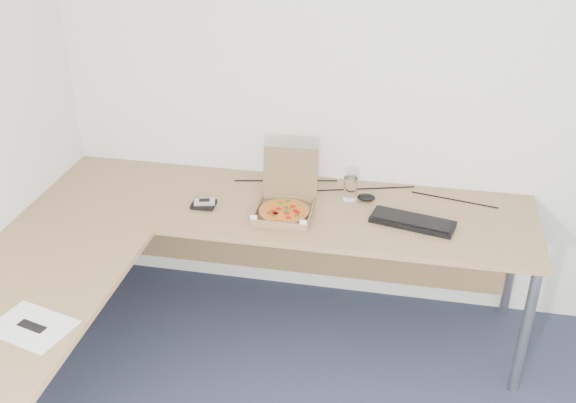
% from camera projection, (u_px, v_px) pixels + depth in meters
% --- Properties ---
extents(room_shell, '(3.50, 3.50, 2.50)m').
position_uv_depth(room_shell, '(359.00, 301.00, 1.82)').
color(room_shell, white).
rests_on(room_shell, ground).
extents(desk, '(2.50, 2.20, 0.73)m').
position_uv_depth(desk, '(195.00, 248.00, 3.06)').
color(desk, '#A37E4F').
rests_on(desk, ground).
extents(pizza_box, '(0.27, 0.32, 0.28)m').
position_uv_depth(pizza_box, '(285.00, 207.00, 3.27)').
color(pizza_box, olive).
rests_on(pizza_box, desk).
extents(drinking_glass, '(0.07, 0.07, 0.12)m').
position_uv_depth(drinking_glass, '(350.00, 189.00, 3.38)').
color(drinking_glass, white).
rests_on(drinking_glass, desk).
extents(keyboard, '(0.42, 0.22, 0.02)m').
position_uv_depth(keyboard, '(412.00, 222.00, 3.19)').
color(keyboard, black).
rests_on(keyboard, desk).
extents(mouse, '(0.11, 0.08, 0.03)m').
position_uv_depth(mouse, '(366.00, 197.00, 3.39)').
color(mouse, black).
rests_on(mouse, desk).
extents(wallet, '(0.12, 0.10, 0.02)m').
position_uv_depth(wallet, '(204.00, 204.00, 3.34)').
color(wallet, black).
rests_on(wallet, desk).
extents(phone, '(0.11, 0.08, 0.02)m').
position_uv_depth(phone, '(205.00, 202.00, 3.32)').
color(phone, '#B2B5BA').
rests_on(phone, wallet).
extents(paper_sheet, '(0.35, 0.28, 0.00)m').
position_uv_depth(paper_sheet, '(32.00, 326.00, 2.53)').
color(paper_sheet, white).
rests_on(paper_sheet, desk).
extents(cable_bundle, '(0.66, 0.14, 0.01)m').
position_uv_depth(cable_bundle, '(357.00, 189.00, 3.50)').
color(cable_bundle, black).
rests_on(cable_bundle, desk).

